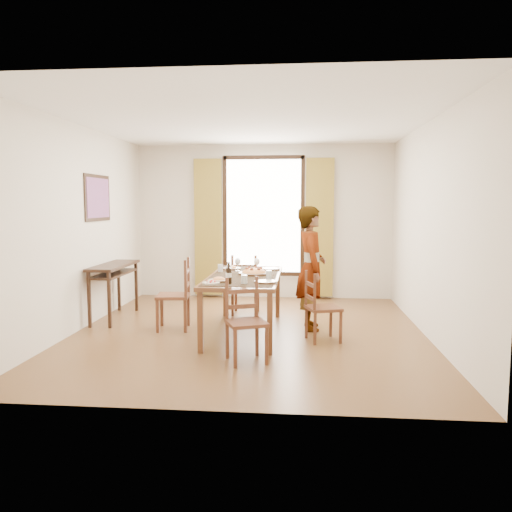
# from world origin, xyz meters

# --- Properties ---
(ground) EXTENTS (5.00, 5.00, 0.00)m
(ground) POSITION_xyz_m (0.00, 0.00, 0.00)
(ground) COLOR #493416
(ground) RESTS_ON ground
(room_shell) EXTENTS (4.60, 5.10, 2.74)m
(room_shell) POSITION_xyz_m (-0.00, 0.13, 1.54)
(room_shell) COLOR beige
(room_shell) RESTS_ON ground
(console_table) EXTENTS (0.38, 1.20, 0.80)m
(console_table) POSITION_xyz_m (-2.03, 0.60, 0.68)
(console_table) COLOR black
(console_table) RESTS_ON ground
(dining_table) EXTENTS (0.90, 1.97, 0.76)m
(dining_table) POSITION_xyz_m (-0.06, -0.02, 0.69)
(dining_table) COLOR brown
(dining_table) RESTS_ON ground
(chair_west) EXTENTS (0.47, 0.47, 0.95)m
(chair_west) POSITION_xyz_m (-0.99, 0.08, 0.44)
(chair_west) COLOR brown
(chair_west) RESTS_ON ground
(chair_north) EXTENTS (0.41, 0.41, 0.91)m
(chair_north) POSITION_xyz_m (-0.17, 1.07, 0.42)
(chair_north) COLOR brown
(chair_north) RESTS_ON ground
(chair_south) EXTENTS (0.51, 0.51, 0.88)m
(chair_south) POSITION_xyz_m (0.09, -1.18, 0.41)
(chair_south) COLOR brown
(chair_south) RESTS_ON ground
(chair_east) EXTENTS (0.48, 0.48, 0.85)m
(chair_east) POSITION_xyz_m (0.91, -0.32, 0.40)
(chair_east) COLOR brown
(chair_east) RESTS_ON ground
(man) EXTENTS (0.66, 0.49, 1.64)m
(man) POSITION_xyz_m (0.80, 0.26, 0.82)
(man) COLOR gray
(man) RESTS_ON ground
(plate_sw) EXTENTS (0.27, 0.27, 0.05)m
(plate_sw) POSITION_xyz_m (-0.30, -0.56, 0.78)
(plate_sw) COLOR silver
(plate_sw) RESTS_ON dining_table
(plate_se) EXTENTS (0.27, 0.27, 0.05)m
(plate_se) POSITION_xyz_m (0.26, -0.61, 0.78)
(plate_se) COLOR silver
(plate_se) RESTS_ON dining_table
(plate_nw) EXTENTS (0.27, 0.27, 0.05)m
(plate_nw) POSITION_xyz_m (-0.31, 0.53, 0.78)
(plate_nw) COLOR silver
(plate_nw) RESTS_ON dining_table
(plate_ne) EXTENTS (0.27, 0.27, 0.05)m
(plate_ne) POSITION_xyz_m (0.24, 0.55, 0.78)
(plate_ne) COLOR silver
(plate_ne) RESTS_ON dining_table
(pasta_platter) EXTENTS (0.40, 0.40, 0.10)m
(pasta_platter) POSITION_xyz_m (0.06, 0.05, 0.81)
(pasta_platter) COLOR #C14418
(pasta_platter) RESTS_ON dining_table
(caprese_plate) EXTENTS (0.20, 0.20, 0.04)m
(caprese_plate) POSITION_xyz_m (-0.36, -0.74, 0.78)
(caprese_plate) COLOR silver
(caprese_plate) RESTS_ON dining_table
(wine_glass_a) EXTENTS (0.08, 0.08, 0.18)m
(wine_glass_a) POSITION_xyz_m (-0.20, -0.39, 0.85)
(wine_glass_a) COLOR white
(wine_glass_a) RESTS_ON dining_table
(wine_glass_b) EXTENTS (0.08, 0.08, 0.18)m
(wine_glass_b) POSITION_xyz_m (0.07, 0.32, 0.85)
(wine_glass_b) COLOR white
(wine_glass_b) RESTS_ON dining_table
(wine_glass_c) EXTENTS (0.08, 0.08, 0.18)m
(wine_glass_c) POSITION_xyz_m (-0.19, 0.33, 0.85)
(wine_glass_c) COLOR white
(wine_glass_c) RESTS_ON dining_table
(tumbler_a) EXTENTS (0.07, 0.07, 0.10)m
(tumbler_a) POSITION_xyz_m (0.28, -0.30, 0.81)
(tumbler_a) COLOR silver
(tumbler_a) RESTS_ON dining_table
(tumbler_b) EXTENTS (0.07, 0.07, 0.10)m
(tumbler_b) POSITION_xyz_m (-0.42, 0.26, 0.81)
(tumbler_b) COLOR silver
(tumbler_b) RESTS_ON dining_table
(tumbler_c) EXTENTS (0.07, 0.07, 0.10)m
(tumbler_c) POSITION_xyz_m (0.02, -0.71, 0.81)
(tumbler_c) COLOR silver
(tumbler_c) RESTS_ON dining_table
(wine_bottle) EXTENTS (0.07, 0.07, 0.25)m
(wine_bottle) POSITION_xyz_m (-0.16, -0.72, 0.88)
(wine_bottle) COLOR black
(wine_bottle) RESTS_ON dining_table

